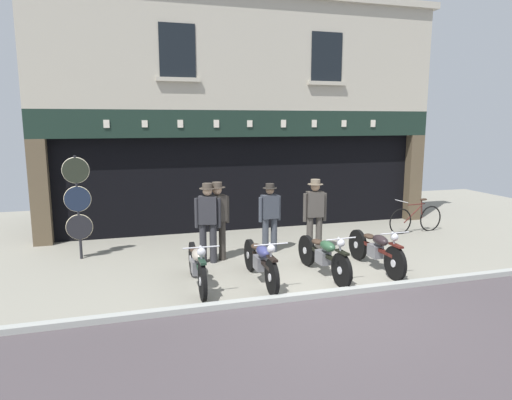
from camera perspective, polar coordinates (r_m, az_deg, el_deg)
The scene contains 14 objects.
ground at distance 7.39m, azimuth 12.46°, elevation -14.83°, with size 22.97×22.00×0.18m.
shop_facade at distance 14.29m, azimuth -2.95°, elevation 4.61°, with size 11.27×4.42×6.36m.
motorcycle_left at distance 8.48m, azimuth -7.36°, elevation -7.98°, with size 0.62×2.00×0.93m.
motorcycle_center_left at distance 8.67m, azimuth 0.57°, elevation -7.56°, with size 0.62×2.05×0.92m.
motorcycle_center at distance 9.11m, azimuth 8.44°, elevation -6.80°, with size 0.62×2.04×0.92m.
motorcycle_center_right at distance 9.71m, azimuth 14.74°, elevation -5.93°, with size 0.62×2.07×0.93m.
salesman_left at distance 9.76m, azimuth -6.04°, elevation -2.38°, with size 0.55×0.34×1.73m.
shopkeeper_center at distance 10.51m, azimuth 1.73°, elevation -1.85°, with size 0.55×0.32×1.61m.
salesman_right at distance 10.63m, azimuth 7.35°, elevation -1.46°, with size 0.56×0.35×1.71m.
assistant_far_right at distance 9.89m, azimuth -4.85°, elevation -2.16°, with size 0.55×0.35×1.73m.
tyre_sign_pole at distance 10.63m, azimuth -21.39°, elevation -0.01°, with size 0.57×0.06×2.29m.
advert_board_near at distance 13.18m, azimuth 4.56°, elevation 3.61°, with size 0.73×0.03×0.89m.
advert_board_far at distance 13.59m, azimuth 8.75°, elevation 3.99°, with size 0.80×0.03×1.04m.
leaning_bicycle at distance 13.23m, azimuth 19.35°, elevation -2.22°, with size 1.75×0.50×0.95m.
Camera 1 is at (-3.34, -6.82, 3.01)m, focal length 32.02 mm.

